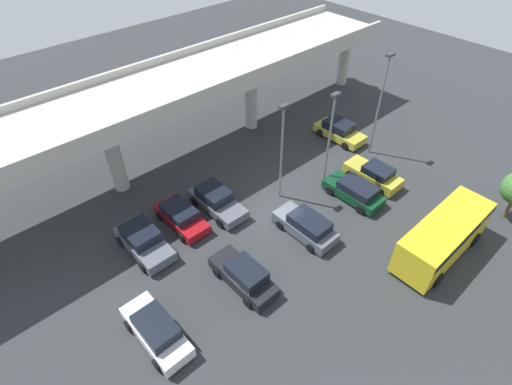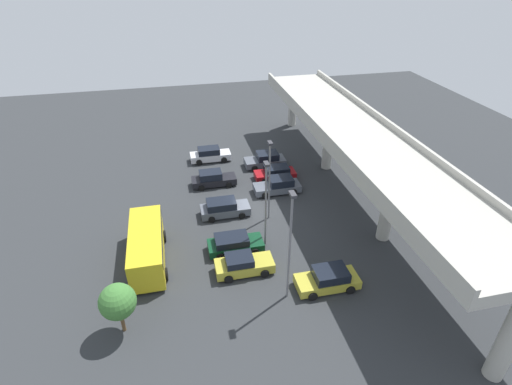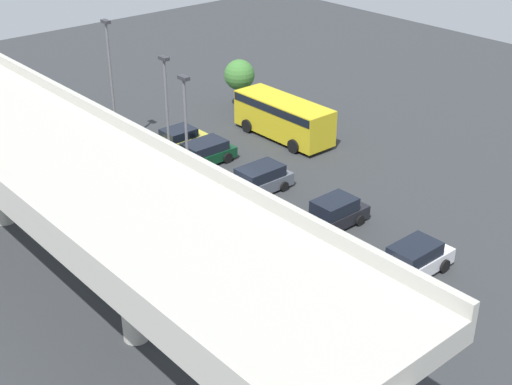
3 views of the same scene
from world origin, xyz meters
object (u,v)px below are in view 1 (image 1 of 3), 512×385
(parked_car_6, at_px, (374,174))
(lamp_post_near_aisle, at_px, (330,134))
(parked_car_5, at_px, (355,191))
(parked_car_2, at_px, (181,216))
(parked_car_0, at_px, (156,330))
(lamp_post_by_overpass, at_px, (282,146))
(parked_car_7, at_px, (339,131))
(parked_car_3, at_px, (217,200))
(shuttle_bus, at_px, (444,235))
(parked_car_4, at_px, (306,226))
(lamp_post_mid_lot, at_px, (381,99))
(parked_car_8, at_px, (244,275))
(parked_car_1, at_px, (143,241))

(parked_car_6, bearing_deg, lamp_post_near_aisle, 50.40)
(parked_car_5, bearing_deg, parked_car_2, 59.64)
(parked_car_0, relative_size, lamp_post_by_overpass, 0.61)
(parked_car_7, height_order, lamp_post_near_aisle, lamp_post_near_aisle)
(parked_car_5, height_order, parked_car_6, parked_car_6)
(parked_car_3, relative_size, shuttle_bus, 0.61)
(parked_car_0, distance_m, parked_car_4, 11.49)
(parked_car_6, xyz_separation_m, parked_car_7, (2.91, 5.72, 0.02))
(parked_car_0, xyz_separation_m, parked_car_6, (19.48, 0.12, -0.04))
(parked_car_5, bearing_deg, parked_car_6, -85.38)
(parked_car_3, distance_m, lamp_post_mid_lot, 15.00)
(lamp_post_mid_lot, bearing_deg, parked_car_6, -140.58)
(parked_car_7, distance_m, lamp_post_mid_lot, 5.31)
(parked_car_8, xyz_separation_m, lamp_post_by_overpass, (7.15, 4.21, 3.78))
(parked_car_3, relative_size, parked_car_7, 1.02)
(parked_car_4, xyz_separation_m, lamp_post_by_overpass, (1.41, 3.92, 3.75))
(parked_car_3, xyz_separation_m, shuttle_bus, (8.00, -12.85, 0.88))
(parked_car_7, bearing_deg, lamp_post_by_overpass, -77.86)
(parked_car_0, relative_size, shuttle_bus, 0.61)
(parked_car_1, distance_m, parked_car_3, 5.86)
(parked_car_2, distance_m, parked_car_4, 8.60)
(parked_car_4, bearing_deg, parked_car_7, -61.31)
(lamp_post_near_aisle, bearing_deg, parked_car_3, 157.35)
(parked_car_0, height_order, parked_car_5, parked_car_0)
(parked_car_2, bearing_deg, parked_car_1, -83.91)
(lamp_post_mid_lot, bearing_deg, parked_car_5, -154.30)
(parked_car_6, distance_m, shuttle_bus, 7.71)
(parked_car_6, bearing_deg, parked_car_4, 91.76)
(shuttle_bus, bearing_deg, parked_car_3, -58.11)
(parked_car_5, relative_size, parked_car_8, 0.98)
(shuttle_bus, bearing_deg, lamp_post_by_overpass, -71.07)
(lamp_post_near_aisle, relative_size, lamp_post_by_overpass, 1.00)
(parked_car_0, relative_size, parked_car_6, 1.05)
(parked_car_5, distance_m, lamp_post_mid_lot, 7.74)
(parked_car_1, height_order, lamp_post_near_aisle, lamp_post_near_aisle)
(parked_car_7, bearing_deg, parked_car_5, -43.20)
(parked_car_2, relative_size, parked_car_8, 0.95)
(parked_car_2, height_order, lamp_post_near_aisle, lamp_post_near_aisle)
(parked_car_2, bearing_deg, parked_car_5, 59.64)
(parked_car_1, height_order, lamp_post_mid_lot, lamp_post_mid_lot)
(parked_car_3, bearing_deg, lamp_post_by_overpass, 64.11)
(parked_car_7, bearing_deg, parked_car_0, -75.37)
(lamp_post_by_overpass, bearing_deg, parked_car_1, 167.72)
(parked_car_0, distance_m, lamp_post_by_overpass, 13.95)
(parked_car_3, distance_m, parked_car_6, 12.32)
(parked_car_0, relative_size, lamp_post_near_aisle, 0.61)
(parked_car_0, distance_m, parked_car_1, 6.60)
(parked_car_0, distance_m, shuttle_bus, 18.00)
(lamp_post_near_aisle, bearing_deg, lamp_post_by_overpass, 161.43)
(parked_car_3, height_order, lamp_post_mid_lot, lamp_post_mid_lot)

